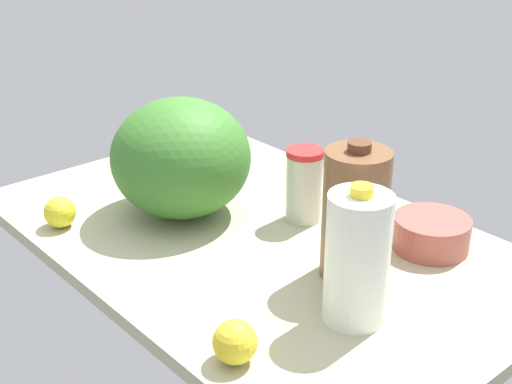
% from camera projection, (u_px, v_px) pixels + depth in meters
% --- Properties ---
extents(countertop, '(1.20, 0.76, 0.03)m').
position_uv_depth(countertop, '(256.00, 240.00, 1.54)').
color(countertop, '#AFAC8A').
rests_on(countertop, ground).
extents(milk_jug, '(0.11, 0.11, 0.25)m').
position_uv_depth(milk_jug, '(357.00, 258.00, 1.20)').
color(milk_jug, white).
rests_on(milk_jug, countertop).
extents(watermelon, '(0.31, 0.31, 0.27)m').
position_uv_depth(watermelon, '(181.00, 158.00, 1.58)').
color(watermelon, '#387429').
rests_on(watermelon, countertop).
extents(chocolate_milk_jug, '(0.12, 0.12, 0.27)m').
position_uv_depth(chocolate_milk_jug, '(355.00, 214.00, 1.33)').
color(chocolate_milk_jug, brown).
rests_on(chocolate_milk_jug, countertop).
extents(mixing_bowl, '(0.16, 0.16, 0.07)m').
position_uv_depth(mixing_bowl, '(431.00, 233.00, 1.47)').
color(mixing_bowl, '#A85047').
rests_on(mixing_bowl, countertop).
extents(tumbler_cup, '(0.08, 0.08, 0.17)m').
position_uv_depth(tumbler_cup, '(304.00, 185.00, 1.57)').
color(tumbler_cup, beige).
rests_on(tumbler_cup, countertop).
extents(lemon_by_jug, '(0.07, 0.07, 0.07)m').
position_uv_depth(lemon_by_jug, '(60.00, 212.00, 1.55)').
color(lemon_by_jug, yellow).
rests_on(lemon_by_jug, countertop).
extents(lemon_loose, '(0.08, 0.08, 0.08)m').
position_uv_depth(lemon_loose, '(139.00, 153.00, 1.86)').
color(lemon_loose, yellow).
rests_on(lemon_loose, countertop).
extents(lemon_beside_bowl, '(0.07, 0.07, 0.07)m').
position_uv_depth(lemon_beside_bowl, '(235.00, 342.00, 1.13)').
color(lemon_beside_bowl, yellow).
rests_on(lemon_beside_bowl, countertop).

